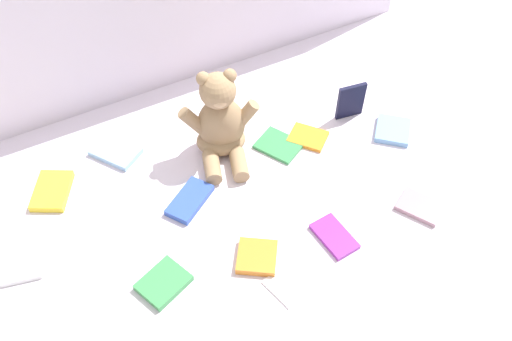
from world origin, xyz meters
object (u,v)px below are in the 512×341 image
object	(u,v)px
book_case_3	(164,283)
book_case_8	(334,236)
teddy_bear	(220,123)
book_case_0	(308,137)
book_case_10	(190,200)
book_case_11	(116,152)
book_case_5	(52,191)
book_case_2	(257,257)
book_case_6	(21,267)
book_case_4	(351,101)
book_case_7	(279,145)
book_case_12	(393,130)
book_case_9	(420,207)
book_case_1	(290,282)

from	to	relation	value
book_case_3	book_case_8	distance (m)	0.42
teddy_bear	book_case_0	size ratio (longest dim) A/B	2.59
book_case_0	book_case_8	size ratio (longest dim) A/B	0.86
book_case_10	book_case_11	distance (m)	0.28
book_case_3	book_case_5	distance (m)	0.42
book_case_2	book_case_11	distance (m)	0.52
book_case_3	book_case_6	size ratio (longest dim) A/B	1.17
book_case_0	book_case_4	distance (m)	0.16
book_case_2	book_case_5	distance (m)	0.57
book_case_7	book_case_12	bearing A→B (deg)	-46.86
book_case_9	book_case_11	bearing A→B (deg)	109.13
book_case_9	book_case_12	distance (m)	0.27
book_case_4	book_case_8	size ratio (longest dim) A/B	0.98
book_case_0	book_case_5	distance (m)	0.71
book_case_4	book_case_2	bearing A→B (deg)	-138.51
book_case_0	book_case_9	xyz separation A→B (m)	(0.12, -0.35, 0.00)
book_case_8	book_case_9	distance (m)	0.24
book_case_10	book_case_0	bearing A→B (deg)	63.88
book_case_10	book_case_3	bearing A→B (deg)	-71.81
book_case_2	book_case_7	distance (m)	0.37
book_case_5	book_case_7	distance (m)	0.62
book_case_1	book_case_6	distance (m)	0.63
book_case_2	book_case_8	world-z (taller)	book_case_2
book_case_9	book_case_12	size ratio (longest dim) A/B	1.05
teddy_bear	book_case_1	world-z (taller)	teddy_bear
book_case_2	book_case_9	distance (m)	0.44
teddy_bear	book_case_12	xyz separation A→B (m)	(0.46, -0.17, -0.09)
book_case_1	book_case_3	size ratio (longest dim) A/B	0.91
book_case_6	book_case_7	xyz separation A→B (m)	(0.73, 0.06, -0.00)
book_case_0	book_case_12	size ratio (longest dim) A/B	0.98
teddy_bear	book_case_5	size ratio (longest dim) A/B	2.08
book_case_3	book_case_8	size ratio (longest dim) A/B	0.93
book_case_3	book_case_7	world-z (taller)	book_case_3
book_case_5	book_case_11	world-z (taller)	book_case_5
book_case_0	book_case_6	bearing A→B (deg)	-36.06
book_case_8	teddy_bear	bearing A→B (deg)	101.04
book_case_0	book_case_2	size ratio (longest dim) A/B	1.09
book_case_1	book_case_2	size ratio (longest dim) A/B	1.07
book_case_4	book_case_5	distance (m)	0.85
book_case_0	book_case_1	xyz separation A→B (m)	(-0.28, -0.38, -0.00)
book_case_8	book_case_9	size ratio (longest dim) A/B	1.08
book_case_5	book_case_6	distance (m)	0.23
book_case_8	book_case_10	distance (m)	0.38
book_case_4	book_case_6	size ratio (longest dim) A/B	1.24
teddy_bear	book_case_0	world-z (taller)	teddy_bear
book_case_12	teddy_bear	bearing A→B (deg)	-158.59
book_case_1	book_case_0	bearing A→B (deg)	-140.10
book_case_0	book_case_11	size ratio (longest dim) A/B	0.79
book_case_3	book_case_12	world-z (taller)	same
book_case_10	book_case_5	bearing A→B (deg)	-156.64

